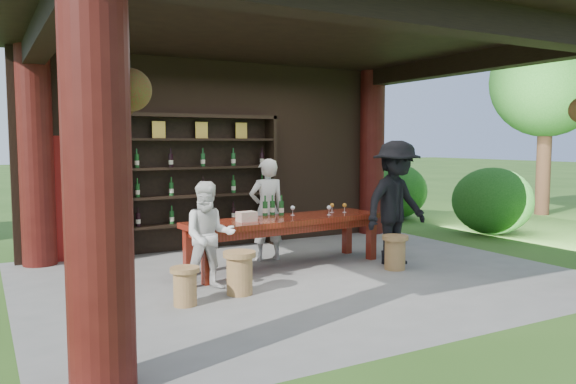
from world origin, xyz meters
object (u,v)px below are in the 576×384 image
wine_shelf (203,183)px  tasting_table (286,225)px  host (267,210)px  stool_near_left (239,272)px  stool_near_right (395,251)px  stool_far_left (185,285)px  guest_man (396,203)px  napkin_basket (247,217)px  guest_woman (209,236)px

wine_shelf → tasting_table: size_ratio=0.84×
host → stool_near_left: bearing=58.6°
stool_near_right → stool_far_left: 3.31m
stool_near_left → guest_man: guest_man is taller
wine_shelf → napkin_basket: (-0.08, -1.96, -0.35)m
stool_far_left → napkin_basket: 1.78m
guest_woman → guest_man: 3.03m
host → napkin_basket: size_ratio=6.20×
wine_shelf → guest_man: wine_shelf is taller
tasting_table → guest_woman: guest_woman is taller
stool_near_right → guest_man: bearing=49.4°
wine_shelf → stool_near_right: wine_shelf is taller
host → guest_woman: host is taller
stool_near_left → napkin_basket: size_ratio=2.06×
stool_near_left → guest_man: 2.89m
tasting_table → stool_far_left: 2.34m
wine_shelf → stool_far_left: wine_shelf is taller
wine_shelf → guest_woman: size_ratio=1.93×
stool_far_left → stool_near_left: bearing=10.2°
stool_near_left → guest_man: size_ratio=0.28×
tasting_table → stool_near_right: 1.66m
wine_shelf → host: 1.44m
tasting_table → guest_man: 1.72m
wine_shelf → host: (0.59, -1.26, -0.37)m
stool_near_left → guest_woman: guest_woman is taller
tasting_table → napkin_basket: size_ratio=12.22×
guest_woman → napkin_basket: bearing=50.8°
stool_near_left → stool_far_left: size_ratio=1.20×
stool_near_right → guest_woman: guest_woman is taller
tasting_table → stool_near_left: 1.66m
stool_far_left → guest_woman: size_ratio=0.32×
tasting_table → wine_shelf: bearing=108.2°
stool_far_left → napkin_basket: (1.28, 1.09, 0.58)m
host → guest_man: (1.57, -1.25, 0.14)m
stool_near_left → guest_man: bearing=8.2°
stool_near_left → stool_near_right: stool_near_left is taller
stool_far_left → guest_woman: bearing=46.9°
host → napkin_basket: bearing=50.9°
stool_far_left → guest_man: size_ratio=0.24×
napkin_basket → stool_near_left: bearing=-119.4°
stool_near_right → host: host is taller
stool_near_left → stool_far_left: stool_near_left is taller
stool_far_left → host: host is taller
wine_shelf → tasting_table: 2.02m
guest_woman → stool_far_left: bearing=-117.7°
wine_shelf → stool_near_right: bearing=-55.1°
guest_woman → wine_shelf: bearing=86.5°
stool_far_left → guest_woman: (0.50, 0.54, 0.45)m
tasting_table → stool_near_left: bearing=-139.2°
stool_near_left → tasting_table: bearing=40.8°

